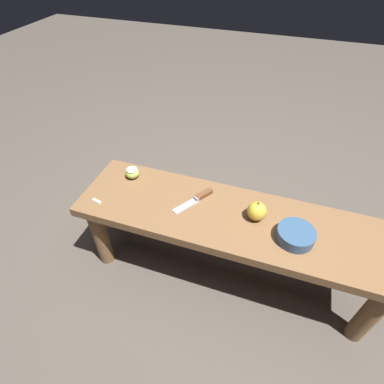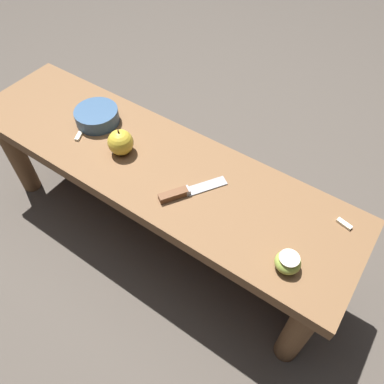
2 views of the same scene
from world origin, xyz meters
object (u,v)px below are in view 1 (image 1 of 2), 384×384
object	(u,v)px
wooden_bench	(230,228)
bowl	(296,235)
apple_cut	(132,173)
apple_whole	(257,211)
knife	(199,198)

from	to	relation	value
wooden_bench	bowl	xyz separation A→B (m)	(0.25, -0.04, 0.10)
bowl	apple_cut	bearing A→B (deg)	170.03
apple_whole	apple_cut	size ratio (longest dim) A/B	1.39
knife	wooden_bench	bearing A→B (deg)	104.89
apple_whole	bowl	bearing A→B (deg)	-20.74
wooden_bench	bowl	bearing A→B (deg)	-8.59
knife	apple_whole	xyz separation A→B (m)	(0.25, -0.03, 0.03)
wooden_bench	apple_whole	xyz separation A→B (m)	(0.09, 0.02, 0.12)
knife	bowl	distance (m)	0.42
apple_whole	apple_cut	bearing A→B (deg)	173.11
wooden_bench	apple_cut	size ratio (longest dim) A/B	20.67
wooden_bench	knife	distance (m)	0.19
apple_cut	knife	bearing A→B (deg)	-7.05
wooden_bench	bowl	size ratio (longest dim) A/B	9.23
wooden_bench	knife	size ratio (longest dim) A/B	7.10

